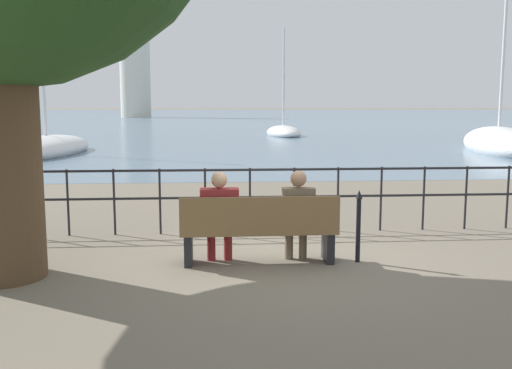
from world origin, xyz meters
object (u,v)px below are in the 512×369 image
seated_person_right (298,212)px  harbor_lighthouse (135,61)px  sailboat_0 (47,149)px  closed_umbrella (358,222)px  sailboat_2 (498,144)px  park_bench (259,230)px  seated_person_left (220,213)px  sailboat_1 (283,132)px

seated_person_right → harbor_lighthouse: 98.11m
seated_person_right → sailboat_0: size_ratio=0.14×
closed_umbrella → sailboat_0: size_ratio=0.11×
sailboat_2 → park_bench: bearing=-110.8°
seated_person_left → sailboat_2: 21.77m
closed_umbrella → seated_person_right: bearing=173.8°
closed_umbrella → sailboat_1: bearing=84.7°
park_bench → sailboat_0: sailboat_0 is taller
park_bench → closed_umbrella: 1.30m
park_bench → harbor_lighthouse: bearing=98.3°
harbor_lighthouse → sailboat_2: bearing=-71.5°
seated_person_left → seated_person_right: 1.02m
seated_person_right → sailboat_1: sailboat_1 is taller
seated_person_right → closed_umbrella: (0.78, -0.09, -0.13)m
park_bench → closed_umbrella: bearing=-0.2°
harbor_lighthouse → seated_person_right: bearing=-81.4°
closed_umbrella → park_bench: bearing=179.8°
seated_person_left → seated_person_right: size_ratio=1.00×
seated_person_right → sailboat_1: bearing=83.3°
closed_umbrella → harbor_lighthouse: size_ratio=0.04×
sailboat_1 → sailboat_2: sailboat_2 is taller
seated_person_left → harbor_lighthouse: size_ratio=0.06×
seated_person_left → harbor_lighthouse: harbor_lighthouse is taller
closed_umbrella → sailboat_0: (-8.89, 17.49, -0.29)m
sailboat_0 → sailboat_2: sailboat_2 is taller
sailboat_2 → seated_person_right: bearing=-109.8°
park_bench → harbor_lighthouse: 98.13m
seated_person_right → harbor_lighthouse: size_ratio=0.06×
sailboat_1 → closed_umbrella: bearing=-98.8°
seated_person_right → sailboat_1: 31.88m
seated_person_right → harbor_lighthouse: harbor_lighthouse is taller
sailboat_2 → harbor_lighthouse: harbor_lighthouse is taller
park_bench → harbor_lighthouse: harbor_lighthouse is taller
sailboat_0 → harbor_lighthouse: (-6.58, 79.16, 9.63)m
park_bench → seated_person_right: size_ratio=1.67×
park_bench → seated_person_left: seated_person_left is taller
park_bench → sailboat_2: 21.54m
seated_person_left → closed_umbrella: seated_person_left is taller
park_bench → seated_person_left: 0.56m
sailboat_2 → harbor_lighthouse: (-26.47, 78.95, 9.55)m
park_bench → sailboat_2: sailboat_2 is taller
sailboat_2 → sailboat_0: bearing=-165.4°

